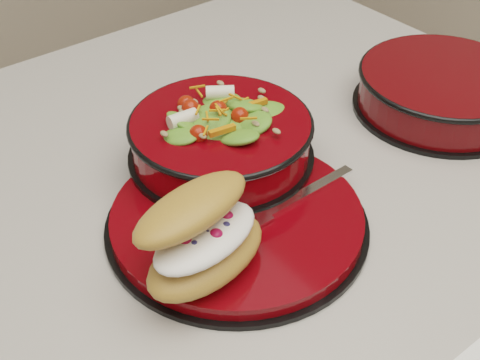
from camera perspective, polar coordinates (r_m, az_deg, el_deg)
dinner_plate at (r=0.69m, az=-0.16°, el=-3.38°), size 0.27×0.27×0.02m
salad_bowl at (r=0.74m, az=-1.67°, el=4.04°), size 0.21×0.21×0.09m
croissant at (r=0.60m, az=-3.30°, el=-4.75°), size 0.14×0.11×0.08m
fork at (r=0.70m, az=4.53°, el=-1.69°), size 0.16×0.02×0.00m
extra_bowl at (r=0.90m, az=16.91°, el=7.44°), size 0.23×0.23×0.05m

